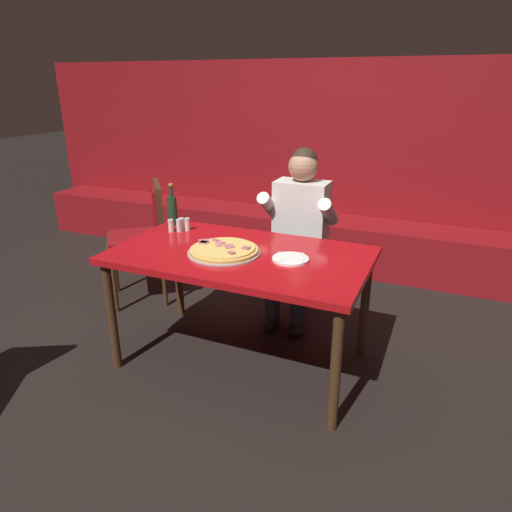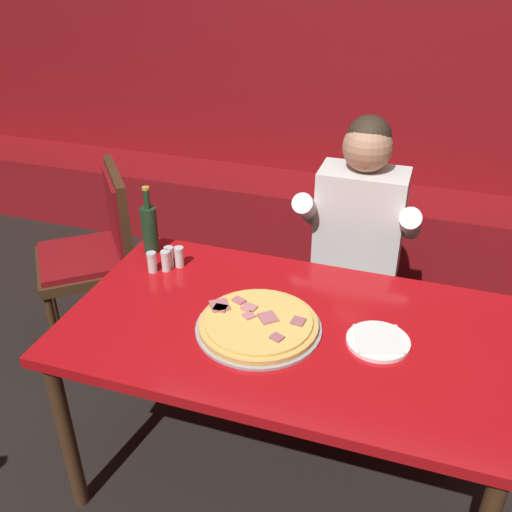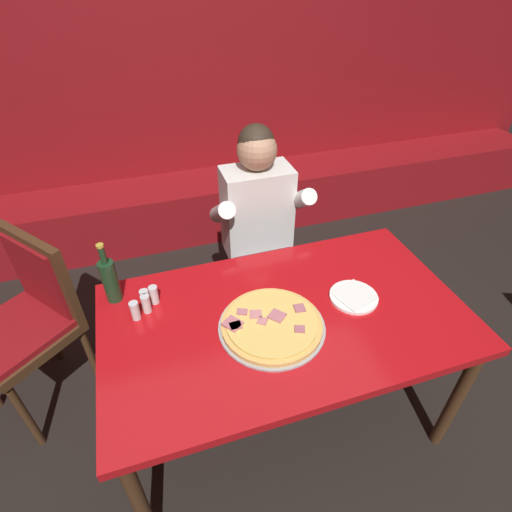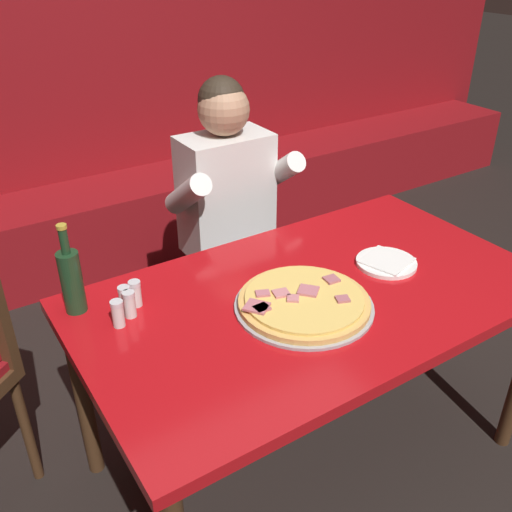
{
  "view_description": "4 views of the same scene",
  "coord_description": "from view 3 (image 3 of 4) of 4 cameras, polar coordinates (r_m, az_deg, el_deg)",
  "views": [
    {
      "loc": [
        1.1,
        -2.29,
        1.71
      ],
      "look_at": [
        0.07,
        0.07,
        0.71
      ],
      "focal_mm": 32.0,
      "sensor_mm": 36.0,
      "label": 1
    },
    {
      "loc": [
        0.4,
        -1.53,
        1.95
      ],
      "look_at": [
        -0.21,
        0.31,
        0.82
      ],
      "focal_mm": 40.0,
      "sensor_mm": 36.0,
      "label": 2
    },
    {
      "loc": [
        -0.48,
        -1.07,
        1.97
      ],
      "look_at": [
        -0.04,
        0.27,
        0.88
      ],
      "focal_mm": 28.0,
      "sensor_mm": 36.0,
      "label": 3
    },
    {
      "loc": [
        -0.99,
        -1.19,
        1.77
      ],
      "look_at": [
        -0.05,
        0.27,
        0.77
      ],
      "focal_mm": 40.0,
      "sensor_mm": 36.0,
      "label": 4
    }
  ],
  "objects": [
    {
      "name": "ground_plane",
      "position": [
        2.29,
        3.35,
        -21.49
      ],
      "size": [
        24.0,
        24.0,
        0.0
      ],
      "primitive_type": "plane",
      "color": "black"
    },
    {
      "name": "booth_wall_panel",
      "position": [
        3.44,
        -9.7,
        20.1
      ],
      "size": [
        6.8,
        0.16,
        1.9
      ],
      "primitive_type": "cube",
      "color": "maroon",
      "rests_on": "ground_plane"
    },
    {
      "name": "booth_bench",
      "position": [
        3.44,
        -7.51,
        7.13
      ],
      "size": [
        6.46,
        0.48,
        0.46
      ],
      "primitive_type": "cube",
      "color": "maroon",
      "rests_on": "ground_plane"
    },
    {
      "name": "main_dining_table",
      "position": [
        1.74,
        4.16,
        -10.0
      ],
      "size": [
        1.52,
        0.87,
        0.75
      ],
      "color": "#422816",
      "rests_on": "ground_plane"
    },
    {
      "name": "pizza",
      "position": [
        1.62,
        2.24,
        -9.73
      ],
      "size": [
        0.43,
        0.43,
        0.05
      ],
      "color": "#9E9EA3",
      "rests_on": "main_dining_table"
    },
    {
      "name": "plate_white_paper",
      "position": [
        1.8,
        13.85,
        -5.76
      ],
      "size": [
        0.21,
        0.21,
        0.02
      ],
      "color": "white",
      "rests_on": "main_dining_table"
    },
    {
      "name": "beer_bottle",
      "position": [
        1.79,
        -20.15,
        -3.17
      ],
      "size": [
        0.07,
        0.07,
        0.29
      ],
      "color": "#19381E",
      "rests_on": "main_dining_table"
    },
    {
      "name": "shaker_oregano",
      "position": [
        1.76,
        -15.54,
        -5.98
      ],
      "size": [
        0.04,
        0.04,
        0.09
      ],
      "color": "silver",
      "rests_on": "main_dining_table"
    },
    {
      "name": "shaker_black_pepper",
      "position": [
        1.76,
        -14.35,
        -5.49
      ],
      "size": [
        0.04,
        0.04,
        0.09
      ],
      "color": "silver",
      "rests_on": "main_dining_table"
    },
    {
      "name": "shaker_red_pepper_flakes",
      "position": [
        1.71,
        -16.86,
        -7.58
      ],
      "size": [
        0.04,
        0.04,
        0.09
      ],
      "color": "silver",
      "rests_on": "main_dining_table"
    },
    {
      "name": "shaker_parmesan",
      "position": [
        1.73,
        -15.39,
        -6.69
      ],
      "size": [
        0.04,
        0.04,
        0.09
      ],
      "color": "silver",
      "rests_on": "main_dining_table"
    },
    {
      "name": "diner_seated_blue_shirt",
      "position": [
        2.25,
        0.79,
        3.72
      ],
      "size": [
        0.53,
        0.53,
        1.27
      ],
      "color": "black",
      "rests_on": "ground_plane"
    },
    {
      "name": "dining_chair_side_aisle",
      "position": [
        2.21,
        -29.69,
        -7.21
      ],
      "size": [
        0.62,
        0.62,
        0.96
      ],
      "color": "#422816",
      "rests_on": "ground_plane"
    }
  ]
}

